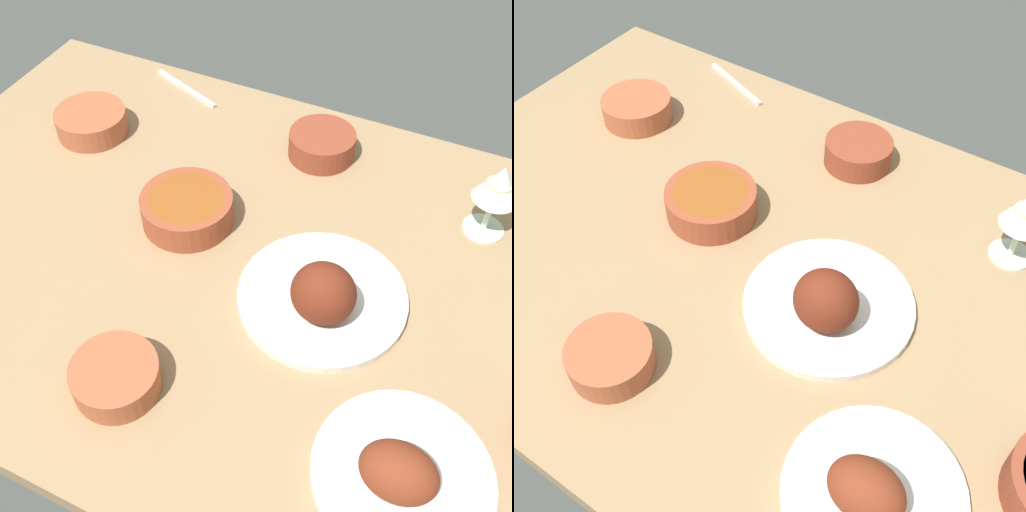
% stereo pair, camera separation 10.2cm
% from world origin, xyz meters
% --- Properties ---
extents(dining_table, '(1.40, 0.90, 0.04)m').
position_xyz_m(dining_table, '(0.00, 0.00, 0.02)').
color(dining_table, '#937551').
rests_on(dining_table, ground).
extents(plate_center_main, '(0.23, 0.23, 0.08)m').
position_xyz_m(plate_center_main, '(0.32, -0.25, 0.06)').
color(plate_center_main, silver).
rests_on(plate_center_main, dining_table).
extents(plate_near_viewer, '(0.26, 0.26, 0.11)m').
position_xyz_m(plate_near_viewer, '(0.13, -0.04, 0.07)').
color(plate_near_viewer, silver).
rests_on(plate_near_viewer, dining_table).
extents(bowl_cream, '(0.12, 0.12, 0.05)m').
position_xyz_m(bowl_cream, '(-0.08, -0.29, 0.07)').
color(bowl_cream, '#A35133').
rests_on(bowl_cream, dining_table).
extents(bowl_onions, '(0.13, 0.13, 0.05)m').
position_xyz_m(bowl_onions, '(-0.01, 0.31, 0.07)').
color(bowl_onions, brown).
rests_on(bowl_onions, dining_table).
extents(bowl_potatoes, '(0.14, 0.14, 0.05)m').
position_xyz_m(bowl_potatoes, '(-0.44, 0.18, 0.07)').
color(bowl_potatoes, '#A35133').
rests_on(bowl_potatoes, dining_table).
extents(bowl_soup, '(0.16, 0.16, 0.05)m').
position_xyz_m(bowl_soup, '(-0.15, 0.04, 0.07)').
color(bowl_soup, brown).
rests_on(bowl_soup, dining_table).
extents(fork_loose, '(0.18, 0.07, 0.01)m').
position_xyz_m(fork_loose, '(-0.35, 0.38, 0.04)').
color(fork_loose, silver).
rests_on(fork_loose, dining_table).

